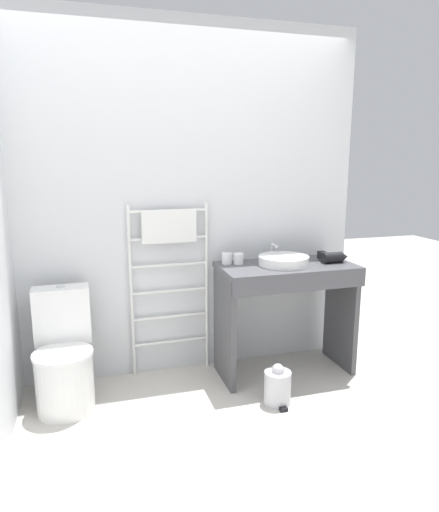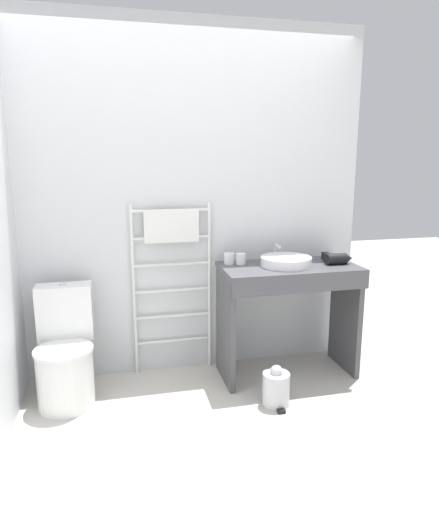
{
  "view_description": "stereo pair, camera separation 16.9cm",
  "coord_description": "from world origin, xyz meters",
  "px_view_note": "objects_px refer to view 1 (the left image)",
  "views": [
    {
      "loc": [
        -0.72,
        -2.06,
        1.61
      ],
      "look_at": [
        0.13,
        0.81,
        0.97
      ],
      "focal_mm": 32.0,
      "sensor_mm": 36.0,
      "label": 1
    },
    {
      "loc": [
        -0.56,
        -2.1,
        1.61
      ],
      "look_at": [
        0.13,
        0.81,
        0.97
      ],
      "focal_mm": 32.0,
      "sensor_mm": 36.0,
      "label": 2
    }
  ],
  "objects_px": {
    "cup_near_edge": "(239,259)",
    "cup_near_wall": "(227,258)",
    "toilet": "(64,360)",
    "towel_radiator": "(169,253)",
    "hair_dryer": "(333,257)",
    "sink_basin": "(284,260)",
    "trash_bin": "(277,386)"
  },
  "relations": [
    {
      "from": "cup_near_wall",
      "to": "cup_near_edge",
      "type": "height_order",
      "value": "same"
    },
    {
      "from": "toilet",
      "to": "trash_bin",
      "type": "height_order",
      "value": "toilet"
    },
    {
      "from": "sink_basin",
      "to": "cup_near_wall",
      "type": "relative_size",
      "value": 4.6
    },
    {
      "from": "towel_radiator",
      "to": "hair_dryer",
      "type": "bearing_deg",
      "value": -13.32
    },
    {
      "from": "cup_near_wall",
      "to": "hair_dryer",
      "type": "relative_size",
      "value": 0.39
    },
    {
      "from": "toilet",
      "to": "sink_basin",
      "type": "distance_m",
      "value": 1.66
    },
    {
      "from": "cup_near_edge",
      "to": "cup_near_wall",
      "type": "bearing_deg",
      "value": 161.44
    },
    {
      "from": "towel_radiator",
      "to": "hair_dryer",
      "type": "relative_size",
      "value": 6.32
    },
    {
      "from": "toilet",
      "to": "cup_near_edge",
      "type": "bearing_deg",
      "value": 7.18
    },
    {
      "from": "hair_dryer",
      "to": "towel_radiator",
      "type": "bearing_deg",
      "value": 166.68
    },
    {
      "from": "toilet",
      "to": "trash_bin",
      "type": "relative_size",
      "value": 2.76
    },
    {
      "from": "sink_basin",
      "to": "trash_bin",
      "type": "height_order",
      "value": "sink_basin"
    },
    {
      "from": "sink_basin",
      "to": "cup_near_wall",
      "type": "height_order",
      "value": "cup_near_wall"
    },
    {
      "from": "towel_radiator",
      "to": "trash_bin",
      "type": "xyz_separation_m",
      "value": [
        0.59,
        -0.67,
        -0.81
      ]
    },
    {
      "from": "toilet",
      "to": "sink_basin",
      "type": "relative_size",
      "value": 2.1
    },
    {
      "from": "trash_bin",
      "to": "cup_near_edge",
      "type": "bearing_deg",
      "value": 100.02
    },
    {
      "from": "hair_dryer",
      "to": "trash_bin",
      "type": "relative_size",
      "value": 0.73
    },
    {
      "from": "cup_near_wall",
      "to": "cup_near_edge",
      "type": "xyz_separation_m",
      "value": [
        0.08,
        -0.03,
        -0.0
      ]
    },
    {
      "from": "toilet",
      "to": "towel_radiator",
      "type": "xyz_separation_m",
      "value": [
        0.77,
        0.28,
        0.61
      ]
    },
    {
      "from": "cup_near_edge",
      "to": "trash_bin",
      "type": "bearing_deg",
      "value": -79.98
    },
    {
      "from": "sink_basin",
      "to": "trash_bin",
      "type": "bearing_deg",
      "value": -116.54
    },
    {
      "from": "cup_near_edge",
      "to": "sink_basin",
      "type": "bearing_deg",
      "value": -22.95
    },
    {
      "from": "toilet",
      "to": "towel_radiator",
      "type": "relative_size",
      "value": 0.6
    },
    {
      "from": "cup_near_wall",
      "to": "hair_dryer",
      "type": "bearing_deg",
      "value": -13.19
    },
    {
      "from": "toilet",
      "to": "cup_near_wall",
      "type": "height_order",
      "value": "cup_near_wall"
    },
    {
      "from": "towel_radiator",
      "to": "trash_bin",
      "type": "distance_m",
      "value": 1.21
    },
    {
      "from": "cup_near_edge",
      "to": "trash_bin",
      "type": "distance_m",
      "value": 0.94
    },
    {
      "from": "toilet",
      "to": "cup_near_edge",
      "type": "height_order",
      "value": "cup_near_edge"
    },
    {
      "from": "towel_radiator",
      "to": "cup_near_wall",
      "type": "xyz_separation_m",
      "value": [
        0.41,
        -0.1,
        -0.04
      ]
    },
    {
      "from": "cup_near_wall",
      "to": "hair_dryer",
      "type": "distance_m",
      "value": 0.8
    },
    {
      "from": "toilet",
      "to": "cup_near_wall",
      "type": "bearing_deg",
      "value": 8.96
    },
    {
      "from": "sink_basin",
      "to": "towel_radiator",
      "type": "bearing_deg",
      "value": 162.23
    }
  ]
}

